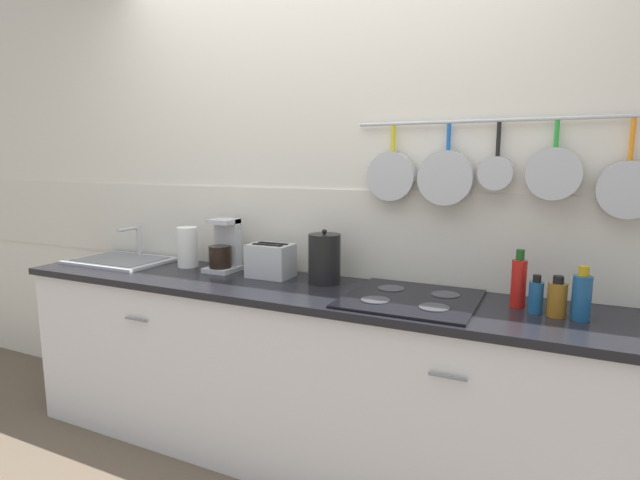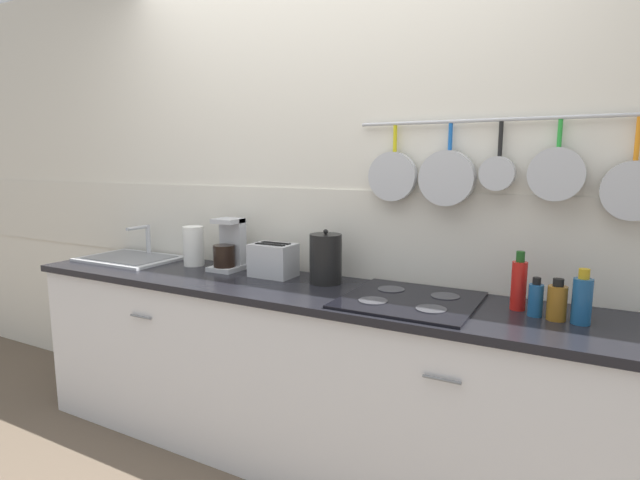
{
  "view_description": "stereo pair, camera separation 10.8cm",
  "coord_description": "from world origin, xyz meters",
  "views": [
    {
      "loc": [
        1.09,
        -2.02,
        1.47
      ],
      "look_at": [
        0.11,
        0.0,
        1.12
      ],
      "focal_mm": 28.0,
      "sensor_mm": 36.0,
      "label": 1
    },
    {
      "loc": [
        1.18,
        -1.97,
        1.47
      ],
      "look_at": [
        0.11,
        0.0,
        1.12
      ],
      "focal_mm": 28.0,
      "sensor_mm": 36.0,
      "label": 2
    }
  ],
  "objects": [
    {
      "name": "bottle_sesame_oil",
      "position": [
        1.18,
        0.02,
        0.98
      ],
      "size": [
        0.07,
        0.07,
        0.2
      ],
      "color": "navy",
      "rests_on": "countertop"
    },
    {
      "name": "sink_basin",
      "position": [
        -1.22,
        0.07,
        0.9
      ],
      "size": [
        0.56,
        0.4,
        0.2
      ],
      "color": "#B7BABF",
      "rests_on": "countertop"
    },
    {
      "name": "cooktop",
      "position": [
        0.54,
        0.01,
        0.89
      ],
      "size": [
        0.55,
        0.53,
        0.01
      ],
      "color": "black",
      "rests_on": "countertop"
    },
    {
      "name": "ground_plane",
      "position": [
        0.0,
        0.0,
        0.0
      ],
      "size": [
        12.0,
        12.0,
        0.0
      ],
      "primitive_type": "plane",
      "color": "brown"
    },
    {
      "name": "wall_back",
      "position": [
        0.01,
        0.32,
        1.27
      ],
      "size": [
        7.2,
        0.16,
        2.6
      ],
      "color": "silver",
      "rests_on": "ground_plane"
    },
    {
      "name": "bottle_dish_soap",
      "position": [
        0.96,
        0.1,
        0.99
      ],
      "size": [
        0.06,
        0.06,
        0.24
      ],
      "color": "red",
      "rests_on": "countertop"
    },
    {
      "name": "toaster",
      "position": [
        -0.22,
        0.12,
        0.97
      ],
      "size": [
        0.24,
        0.16,
        0.17
      ],
      "color": "#B7BABF",
      "rests_on": "countertop"
    },
    {
      "name": "cabinet_base",
      "position": [
        0.0,
        -0.0,
        0.43
      ],
      "size": [
        3.04,
        0.55,
        0.85
      ],
      "color": "silver",
      "rests_on": "ground_plane"
    },
    {
      "name": "paper_towel_roll",
      "position": [
        -0.77,
        0.13,
        1.0
      ],
      "size": [
        0.11,
        0.11,
        0.22
      ],
      "color": "white",
      "rests_on": "countertop"
    },
    {
      "name": "countertop",
      "position": [
        0.0,
        0.0,
        0.87
      ],
      "size": [
        3.08,
        0.57,
        0.03
      ],
      "color": "black",
      "rests_on": "cabinet_base"
    },
    {
      "name": "bottle_cooking_wine",
      "position": [
        1.1,
        0.03,
        0.95
      ],
      "size": [
        0.07,
        0.07,
        0.16
      ],
      "color": "#8C5919",
      "rests_on": "countertop"
    },
    {
      "name": "coffee_maker",
      "position": [
        -0.52,
        0.14,
        1.0
      ],
      "size": [
        0.16,
        0.17,
        0.28
      ],
      "color": "#B7BABF",
      "rests_on": "countertop"
    },
    {
      "name": "kettle",
      "position": [
        0.08,
        0.12,
        1.01
      ],
      "size": [
        0.16,
        0.16,
        0.26
      ],
      "color": "black",
      "rests_on": "countertop"
    },
    {
      "name": "bottle_hot_sauce",
      "position": [
        1.03,
        0.04,
        0.95
      ],
      "size": [
        0.05,
        0.05,
        0.15
      ],
      "color": "navy",
      "rests_on": "countertop"
    }
  ]
}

